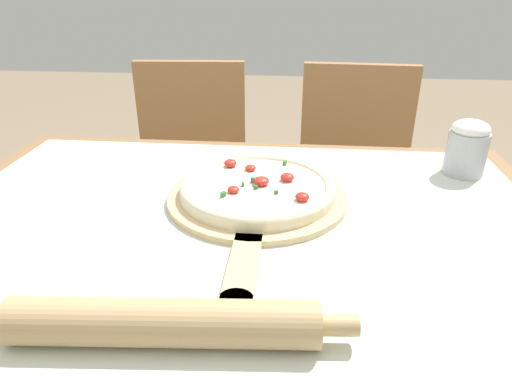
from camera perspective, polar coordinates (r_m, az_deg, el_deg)
dining_table at (r=0.88m, az=-2.17°, el=-11.05°), size 1.19×0.85×0.77m
towel_cloth at (r=0.81m, az=-2.32°, el=-3.87°), size 1.11×0.77×0.00m
pizza_peel at (r=0.87m, az=0.07°, el=-1.11°), size 0.35×0.52×0.01m
pizza at (r=0.88m, az=0.19°, el=0.56°), size 0.30×0.30×0.03m
rolling_pin at (r=0.57m, az=-11.57°, el=-15.69°), size 0.46×0.08×0.06m
chair_left at (r=1.64m, az=-8.10°, el=2.24°), size 0.43×0.43×0.90m
chair_right at (r=1.61m, az=12.02°, el=1.46°), size 0.42×0.42×0.90m
flour_cup at (r=1.08m, az=24.90°, el=5.11°), size 0.08×0.08×0.12m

